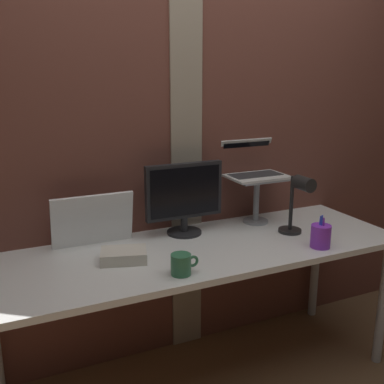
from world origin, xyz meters
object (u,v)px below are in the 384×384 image
at_px(monitor, 184,195).
at_px(desk_lamp, 298,199).
at_px(whiteboard_panel, 93,220).
at_px(laptop, 251,166).
at_px(pen_cup, 321,236).
at_px(coffee_mug, 181,264).

relative_size(monitor, desk_lamp, 1.30).
xyz_separation_m(monitor, whiteboard_panel, (-0.46, 0.03, -0.08)).
relative_size(laptop, pen_cup, 2.02).
bearing_deg(monitor, desk_lamp, -27.50).
bearing_deg(laptop, whiteboard_panel, -177.51).
height_order(monitor, laptop, laptop).
relative_size(monitor, whiteboard_panel, 1.06).
distance_m(monitor, desk_lamp, 0.58).
bearing_deg(pen_cup, desk_lamp, 91.32).
bearing_deg(laptop, monitor, -171.11).
bearing_deg(whiteboard_panel, desk_lamp, -16.83).
relative_size(laptop, desk_lamp, 1.02).
height_order(monitor, desk_lamp, monitor).
bearing_deg(coffee_mug, pen_cup, 0.00).
height_order(laptop, whiteboard_panel, laptop).
height_order(laptop, pen_cup, laptop).
bearing_deg(pen_cup, monitor, 139.26).
bearing_deg(monitor, pen_cup, -40.74).
bearing_deg(monitor, laptop, 8.89).
bearing_deg(monitor, coffee_mug, -114.96).
xyz_separation_m(laptop, whiteboard_panel, (-0.90, -0.04, -0.18)).
bearing_deg(whiteboard_panel, pen_cup, -25.76).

